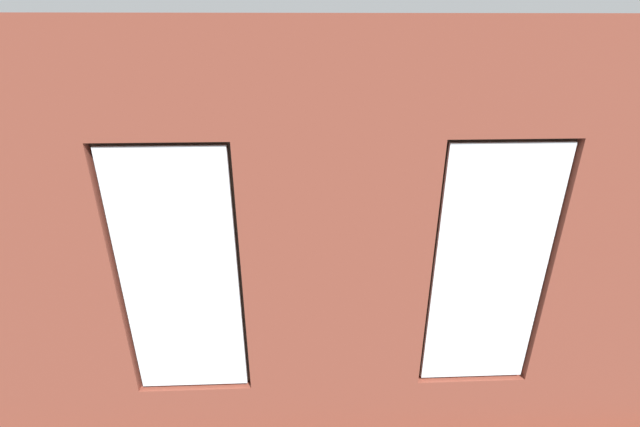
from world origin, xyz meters
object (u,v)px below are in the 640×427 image
at_px(remote_silver, 323,254).
at_px(potted_plant_between_couches, 405,328).
at_px(couch_by_window, 271,358).
at_px(media_console, 119,254).
at_px(papasan_chair, 296,198).
at_px(potted_plant_mid_room_small, 352,222).
at_px(tv_flatscreen, 109,210).
at_px(potted_plant_corner_near_left, 462,193).
at_px(potted_plant_by_left_couch, 446,211).
at_px(table_plant_small, 301,242).
at_px(potted_plant_beside_window_right, 159,359).
at_px(cup_ceramic, 343,244).
at_px(coffee_table, 315,255).
at_px(potted_plant_near_tv, 124,267).
at_px(couch_left, 505,259).
at_px(remote_black, 282,255).
at_px(potted_plant_foreground_right, 169,185).
at_px(candle_jar, 315,248).

xyz_separation_m(remote_silver, potted_plant_between_couches, (-0.71, 1.81, 0.17)).
bearing_deg(couch_by_window, media_console, -43.96).
distance_m(papasan_chair, potted_plant_mid_room_small, 1.47).
bearing_deg(couch_by_window, tv_flatscreen, -44.00).
height_order(potted_plant_corner_near_left, potted_plant_by_left_couch, potted_plant_corner_near_left).
relative_size(couch_by_window, potted_plant_between_couches, 1.64).
bearing_deg(table_plant_small, potted_plant_beside_window_right, 58.34).
xyz_separation_m(cup_ceramic, media_console, (3.25, -0.16, -0.17)).
xyz_separation_m(coffee_table, potted_plant_corner_near_left, (-2.81, -2.06, 0.11)).
bearing_deg(potted_plant_near_tv, media_console, -63.08).
distance_m(cup_ceramic, media_console, 3.26).
bearing_deg(remote_silver, potted_plant_between_couches, -64.14).
height_order(couch_left, cup_ceramic, couch_left).
height_order(remote_silver, media_console, media_console).
height_order(coffee_table, potted_plant_mid_room_small, potted_plant_mid_room_small).
bearing_deg(table_plant_small, potted_plant_by_left_couch, -154.44).
height_order(remote_silver, papasan_chair, papasan_chair).
height_order(remote_black, potted_plant_mid_room_small, potted_plant_mid_room_small).
distance_m(table_plant_small, potted_plant_between_couches, 2.25).
bearing_deg(coffee_table, media_console, -5.85).
distance_m(media_console, tv_flatscreen, 0.69).
bearing_deg(remote_silver, potted_plant_beside_window_right, -125.43).
bearing_deg(potted_plant_by_left_couch, cup_ceramic, 31.46).
height_order(media_console, potted_plant_foreground_right, potted_plant_foreground_right).
xyz_separation_m(cup_ceramic, potted_plant_corner_near_left, (-2.40, -1.93, 0.02)).
relative_size(coffee_table, cup_ceramic, 17.94).
distance_m(couch_left, potted_plant_by_left_couch, 1.49).
bearing_deg(remote_black, coffee_table, -30.94).
distance_m(cup_ceramic, tv_flatscreen, 3.29).
bearing_deg(cup_ceramic, potted_plant_between_couches, 101.52).
height_order(remote_black, media_console, media_console).
relative_size(remote_silver, media_console, 0.13).
height_order(potted_plant_near_tv, potted_plant_by_left_couch, potted_plant_near_tv).
bearing_deg(potted_plant_by_left_couch, remote_black, 26.90).
xyz_separation_m(remote_silver, potted_plant_by_left_couch, (-2.15, -1.37, 0.02)).
height_order(tv_flatscreen, potted_plant_mid_room_small, tv_flatscreen).
bearing_deg(couch_left, potted_plant_between_couches, -43.17).
bearing_deg(potted_plant_mid_room_small, remote_black, 42.43).
bearing_deg(candle_jar, potted_plant_corner_near_left, -143.71).
bearing_deg(papasan_chair, potted_plant_between_couches, 105.57).
bearing_deg(candle_jar, remote_black, 13.95).
distance_m(coffee_table, cup_ceramic, 0.44).
height_order(cup_ceramic, potted_plant_near_tv, potted_plant_near_tv).
bearing_deg(potted_plant_between_couches, papasan_chair, -74.43).
bearing_deg(potted_plant_near_tv, couch_left, -172.71).
bearing_deg(potted_plant_mid_room_small, media_console, 9.38).
height_order(coffee_table, potted_plant_corner_near_left, potted_plant_corner_near_left).
distance_m(potted_plant_corner_near_left, potted_plant_by_left_couch, 0.97).
height_order(coffee_table, table_plant_small, table_plant_small).
height_order(media_console, potted_plant_beside_window_right, potted_plant_beside_window_right).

